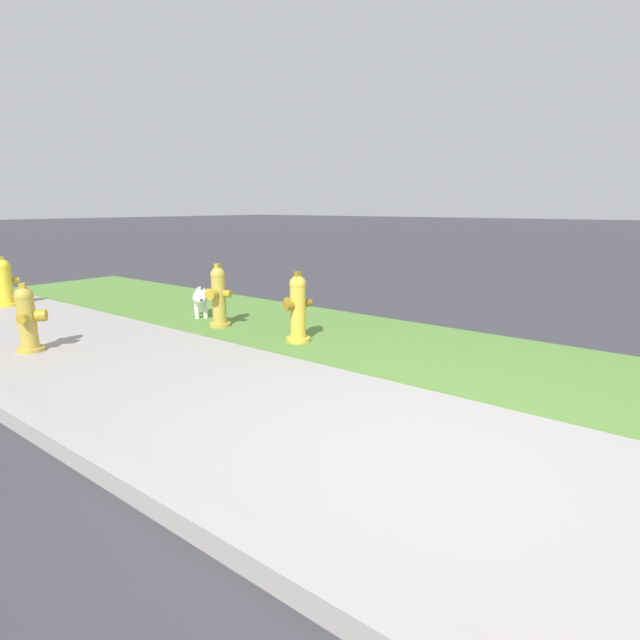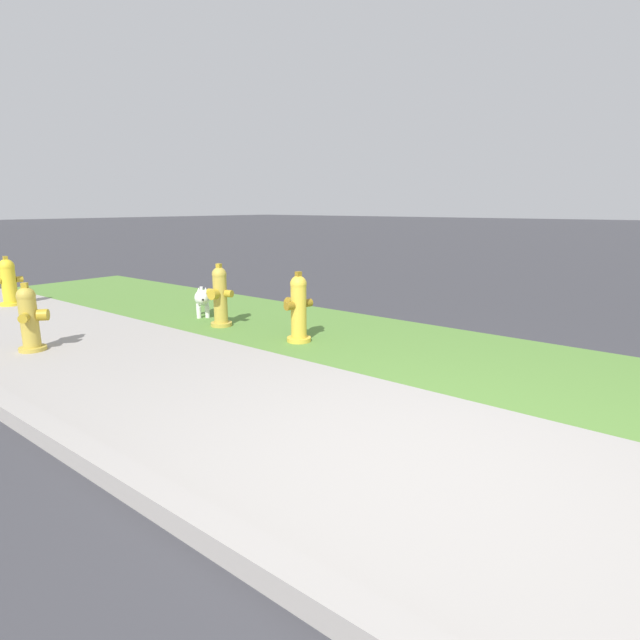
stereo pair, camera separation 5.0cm
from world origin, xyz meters
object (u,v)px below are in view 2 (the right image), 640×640
at_px(fire_hydrant_by_grass_verge, 9,282).
at_px(small_white_dog, 202,299).
at_px(fire_hydrant_across_street, 298,308).
at_px(fire_hydrant_far_end, 220,296).
at_px(fire_hydrant_near_corner, 30,319).

xyz_separation_m(fire_hydrant_by_grass_verge, small_white_dog, (2.93, 1.29, -0.11)).
bearing_deg(fire_hydrant_across_street, fire_hydrant_far_end, 101.16).
xyz_separation_m(fire_hydrant_near_corner, fire_hydrant_by_grass_verge, (-2.85, 0.86, 0.01)).
bearing_deg(fire_hydrant_across_street, small_white_dog, 94.06).
distance_m(fire_hydrant_by_grass_verge, fire_hydrant_across_street, 4.90).
height_order(fire_hydrant_across_street, small_white_dog, fire_hydrant_across_street).
bearing_deg(fire_hydrant_far_end, fire_hydrant_across_street, 168.51).
xyz_separation_m(fire_hydrant_by_grass_verge, fire_hydrant_across_street, (4.76, 1.14, 0.02)).
height_order(fire_hydrant_by_grass_verge, fire_hydrant_across_street, fire_hydrant_across_street).
xyz_separation_m(fire_hydrant_near_corner, fire_hydrant_far_end, (0.68, 1.94, 0.04)).
bearing_deg(small_white_dog, fire_hydrant_far_end, 18.43).
bearing_deg(small_white_dog, fire_hydrant_across_street, 32.41).
height_order(fire_hydrant_by_grass_verge, small_white_dog, fire_hydrant_by_grass_verge).
bearing_deg(fire_hydrant_near_corner, fire_hydrant_by_grass_verge, -157.15).
bearing_deg(fire_hydrant_far_end, fire_hydrant_by_grass_verge, 3.04).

